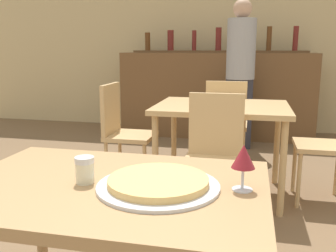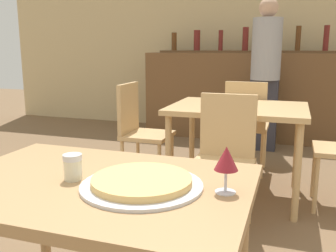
# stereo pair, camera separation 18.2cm
# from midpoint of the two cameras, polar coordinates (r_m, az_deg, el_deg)

# --- Properties ---
(wall_back) EXTENTS (8.00, 0.05, 2.80)m
(wall_back) POSITION_cam_midpoint_polar(r_m,az_deg,el_deg) (5.70, 7.12, 13.61)
(wall_back) COLOR #D1B784
(wall_back) RESTS_ON ground_plane
(dining_table_near) EXTENTS (1.12, 0.77, 0.74)m
(dining_table_near) POSITION_cam_midpoint_polar(r_m,az_deg,el_deg) (1.41, -12.55, -11.70)
(dining_table_near) COLOR #A87F51
(dining_table_near) RESTS_ON ground_plane
(dining_table_far) EXTENTS (1.07, 0.82, 0.76)m
(dining_table_far) POSITION_cam_midpoint_polar(r_m,az_deg,el_deg) (3.08, 6.53, 1.64)
(dining_table_far) COLOR tan
(dining_table_far) RESTS_ON ground_plane
(bar_counter) EXTENTS (2.60, 0.56, 1.15)m
(bar_counter) POSITION_cam_midpoint_polar(r_m,az_deg,el_deg) (5.23, 6.34, 4.73)
(bar_counter) COLOR brown
(bar_counter) RESTS_ON ground_plane
(bar_back_shelf) EXTENTS (2.39, 0.24, 0.35)m
(bar_back_shelf) POSITION_cam_midpoint_polar(r_m,az_deg,el_deg) (5.33, 6.54, 11.88)
(bar_back_shelf) COLOR brown
(bar_back_shelf) RESTS_ON bar_counter
(chair_far_side_front) EXTENTS (0.40, 0.40, 0.91)m
(chair_far_side_front) POSITION_cam_midpoint_polar(r_m,az_deg,el_deg) (2.54, 5.02, -3.83)
(chair_far_side_front) COLOR tan
(chair_far_side_front) RESTS_ON ground_plane
(chair_far_side_back) EXTENTS (0.40, 0.40, 0.91)m
(chair_far_side_back) POSITION_cam_midpoint_polar(r_m,az_deg,el_deg) (3.67, 7.47, 0.98)
(chair_far_side_back) COLOR tan
(chair_far_side_back) RESTS_ON ground_plane
(chair_far_side_left) EXTENTS (0.40, 0.40, 0.91)m
(chair_far_side_left) POSITION_cam_midpoint_polar(r_m,az_deg,el_deg) (3.31, -8.57, -0.25)
(chair_far_side_left) COLOR tan
(chair_far_side_left) RESTS_ON ground_plane
(chair_far_side_right) EXTENTS (0.40, 0.40, 0.91)m
(chair_far_side_right) POSITION_cam_midpoint_polar(r_m,az_deg,el_deg) (3.14, 22.35, -1.69)
(chair_far_side_right) COLOR tan
(chair_far_side_right) RESTS_ON ground_plane
(pizza_tray) EXTENTS (0.43, 0.43, 0.04)m
(pizza_tray) POSITION_cam_midpoint_polar(r_m,az_deg,el_deg) (1.30, -5.54, -8.76)
(pizza_tray) COLOR silver
(pizza_tray) RESTS_ON dining_table_near
(cheese_shaker) EXTENTS (0.07, 0.07, 0.10)m
(cheese_shaker) POSITION_cam_midpoint_polar(r_m,az_deg,el_deg) (1.39, -16.29, -6.48)
(cheese_shaker) COLOR beige
(cheese_shaker) RESTS_ON dining_table_near
(person_standing) EXTENTS (0.34, 0.34, 1.77)m
(person_standing) POSITION_cam_midpoint_polar(r_m,az_deg,el_deg) (4.59, 9.85, 8.54)
(person_standing) COLOR #2D2D38
(person_standing) RESTS_ON ground_plane
(wine_glass) EXTENTS (0.08, 0.08, 0.16)m
(wine_glass) POSITION_cam_midpoint_polar(r_m,az_deg,el_deg) (1.26, 7.39, -4.89)
(wine_glass) COLOR silver
(wine_glass) RESTS_ON dining_table_near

